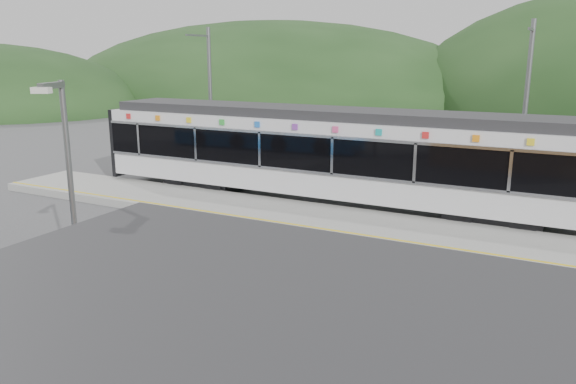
% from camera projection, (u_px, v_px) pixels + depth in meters
% --- Properties ---
extents(ground, '(120.00, 120.00, 0.00)m').
position_uv_depth(ground, '(242.00, 247.00, 17.22)').
color(ground, '#4C4C4F').
rests_on(ground, ground).
extents(hills, '(146.00, 149.00, 26.00)m').
position_uv_depth(hills, '(479.00, 229.00, 19.05)').
color(hills, '#1E3D19').
rests_on(hills, ground).
extents(platform, '(26.00, 3.20, 0.30)m').
position_uv_depth(platform, '(291.00, 216.00, 20.03)').
color(platform, '#9E9E99').
rests_on(platform, ground).
extents(yellow_line, '(26.00, 0.10, 0.01)m').
position_uv_depth(yellow_line, '(273.00, 221.00, 18.87)').
color(yellow_line, yellow).
rests_on(yellow_line, platform).
extents(train, '(20.44, 3.01, 3.74)m').
position_uv_depth(train, '(336.00, 153.00, 21.65)').
color(train, black).
rests_on(train, ground).
extents(catenary_mast_west, '(0.18, 1.80, 7.00)m').
position_uv_depth(catenary_mast_west, '(210.00, 100.00, 26.84)').
color(catenary_mast_west, slate).
rests_on(catenary_mast_west, ground).
extents(catenary_mast_east, '(0.18, 1.80, 7.00)m').
position_uv_depth(catenary_mast_east, '(525.00, 113.00, 20.64)').
color(catenary_mast_east, slate).
rests_on(catenary_mast_east, ground).
extents(lamp_post, '(0.43, 1.00, 5.26)m').
position_uv_depth(lamp_post, '(66.00, 182.00, 11.80)').
color(lamp_post, slate).
rests_on(lamp_post, ground).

